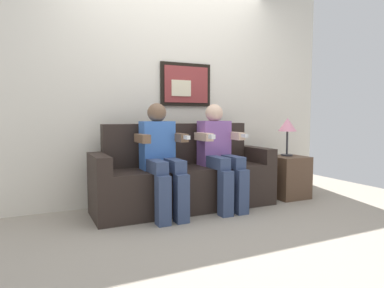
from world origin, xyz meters
TOP-DOWN VIEW (x-y plane):
  - ground_plane at (0.00, 0.00)m, footprint 5.64×5.64m
  - back_wall_assembly at (0.01, 0.76)m, footprint 4.34×0.10m
  - couch at (0.00, 0.33)m, footprint 1.94×0.58m
  - person_on_left at (-0.33, 0.16)m, footprint 0.46×0.56m
  - person_on_right at (0.33, 0.16)m, footprint 0.46×0.56m
  - side_table_right at (1.32, 0.22)m, footprint 0.40×0.40m
  - table_lamp at (1.33, 0.27)m, footprint 0.22×0.22m

SIDE VIEW (x-z plane):
  - ground_plane at x=0.00m, z-range 0.00..0.00m
  - side_table_right at x=1.32m, z-range 0.00..0.50m
  - couch at x=0.00m, z-range -0.14..0.76m
  - person_on_left at x=-0.33m, z-range 0.05..1.16m
  - person_on_right at x=0.33m, z-range 0.05..1.16m
  - table_lamp at x=1.33m, z-range 0.63..1.09m
  - back_wall_assembly at x=0.01m, z-range 0.00..2.60m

